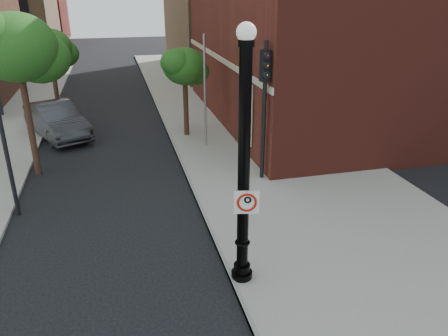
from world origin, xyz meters
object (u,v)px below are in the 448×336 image
object	(u,v)px
no_parking_sign	(247,202)
parked_car	(57,120)
lamppost	(244,176)
traffic_signal_right	(265,90)
traffic_signal_left	(0,123)

from	to	relation	value
no_parking_sign	parked_car	xyz separation A→B (m)	(-5.62, 13.47, -1.47)
no_parking_sign	lamppost	bearing A→B (deg)	115.64
lamppost	traffic_signal_right	bearing A→B (deg)	66.71
no_parking_sign	traffic_signal_left	size ratio (longest dim) A/B	0.13
no_parking_sign	traffic_signal_right	size ratio (longest dim) A/B	0.11
parked_car	traffic_signal_right	xyz separation A→B (m)	(8.07, -7.52, 2.68)
traffic_signal_left	traffic_signal_right	world-z (taller)	traffic_signal_right
parked_car	traffic_signal_left	world-z (taller)	traffic_signal_left
traffic_signal_left	no_parking_sign	bearing A→B (deg)	-56.40
traffic_signal_left	parked_car	bearing A→B (deg)	70.69
lamppost	traffic_signal_right	size ratio (longest dim) A/B	1.20
parked_car	no_parking_sign	bearing A→B (deg)	-91.49
lamppost	parked_car	bearing A→B (deg)	112.74
lamppost	no_parking_sign	distance (m)	0.60
lamppost	traffic_signal_right	distance (m)	6.34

